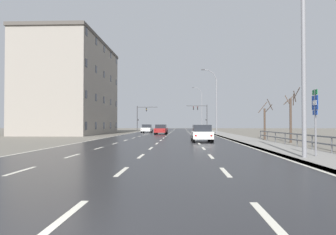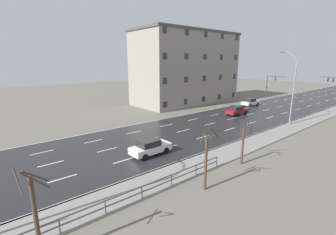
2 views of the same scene
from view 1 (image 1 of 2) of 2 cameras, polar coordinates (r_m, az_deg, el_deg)
name	(u,v)px [view 1 (image 1 of 2)]	position (r m, az deg, el deg)	size (l,w,h in m)	color
ground_plane	(168,135)	(51.84, 0.05, -3.02)	(160.00, 160.00, 0.12)	#666056
road_asphalt_strip	(171,132)	(63.82, 0.47, -2.61)	(14.00, 120.00, 0.03)	#232326
sidewalk_right	(214,132)	(64.12, 8.03, -2.54)	(3.00, 120.00, 0.12)	gray
guardrail	(312,140)	(21.55, 23.64, -3.53)	(0.07, 25.75, 1.00)	#515459
street_lamp_foreground	(300,44)	(16.54, 21.84, 11.73)	(2.56, 0.24, 10.84)	slate
street_lamp_midground	(216,102)	(52.49, 8.22, 2.61)	(2.50, 0.24, 10.35)	slate
street_lamp_distant	(201,109)	(89.27, 5.76, 1.46)	(2.67, 0.24, 11.64)	slate
highway_sign	(315,114)	(17.15, 24.10, 0.56)	(0.09, 0.68, 3.30)	slate
traffic_signal_right	(202,113)	(75.37, 5.88, 0.77)	(4.81, 0.36, 6.06)	#38383A
traffic_signal_left	(141,115)	(74.69, -4.69, 0.49)	(4.69, 0.36, 5.72)	#38383A
car_near_left	(147,129)	(61.68, -3.67, -1.92)	(1.93, 4.15, 1.57)	silver
car_far_right	(161,129)	(51.96, -1.22, -2.06)	(2.00, 4.18, 1.57)	maroon
car_near_right	(202,133)	(30.17, 5.85, -2.72)	(1.90, 4.13, 1.57)	silver
brick_building	(73,88)	(57.33, -16.17, 4.89)	(10.78, 23.44, 15.22)	gray
bare_tree_mid	(291,117)	(30.94, 20.47, 0.09)	(1.23, 1.29, 4.86)	#423328
bare_tree_far	(265,121)	(36.28, 16.41, -0.66)	(1.47, 1.85, 4.26)	#423328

